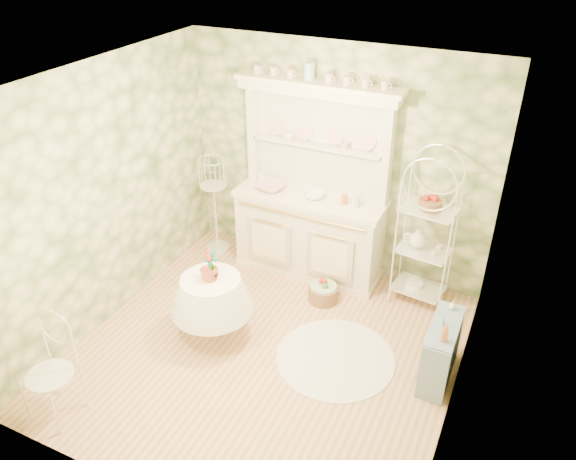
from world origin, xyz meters
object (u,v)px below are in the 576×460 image
at_px(bakers_rack, 426,236).
at_px(round_table, 213,308).
at_px(side_shelf, 440,352).
at_px(birdcage_stand, 215,203).
at_px(floor_basket, 323,292).
at_px(kitchen_dresser, 310,185).
at_px(cafe_chair, 51,381).

distance_m(bakers_rack, round_table, 2.37).
xyz_separation_m(side_shelf, round_table, (-2.23, -0.41, 0.05)).
bearing_deg(round_table, birdcage_stand, 120.22).
height_order(round_table, floor_basket, round_table).
distance_m(kitchen_dresser, birdcage_stand, 1.35).
height_order(side_shelf, floor_basket, side_shelf).
bearing_deg(cafe_chair, round_table, 61.52).
height_order(side_shelf, round_table, round_table).
height_order(side_shelf, birdcage_stand, birdcage_stand).
bearing_deg(side_shelf, kitchen_dresser, 144.54).
distance_m(bakers_rack, birdcage_stand, 2.62).
height_order(cafe_chair, floor_basket, cafe_chair).
xyz_separation_m(cafe_chair, birdcage_stand, (-0.16, 2.93, 0.28)).
bearing_deg(birdcage_stand, round_table, -59.78).
relative_size(side_shelf, floor_basket, 2.15).
relative_size(kitchen_dresser, floor_basket, 7.20).
distance_m(kitchen_dresser, round_table, 1.78).
bearing_deg(kitchen_dresser, birdcage_stand, -176.76).
bearing_deg(kitchen_dresser, bakers_rack, -0.68).
distance_m(round_table, floor_basket, 1.33).
xyz_separation_m(kitchen_dresser, bakers_rack, (1.35, -0.02, -0.31)).
bearing_deg(birdcage_stand, cafe_chair, -86.93).
height_order(round_table, cafe_chair, cafe_chair).
distance_m(side_shelf, floor_basket, 1.57).
xyz_separation_m(bakers_rack, round_table, (-1.76, -1.52, -0.48)).
xyz_separation_m(round_table, birdcage_stand, (-0.85, 1.46, 0.32)).
bearing_deg(cafe_chair, kitchen_dresser, 66.73).
height_order(side_shelf, cafe_chair, cafe_chair).
height_order(round_table, birdcage_stand, birdcage_stand).
xyz_separation_m(kitchen_dresser, cafe_chair, (-1.10, -3.00, -0.76)).
distance_m(kitchen_dresser, floor_basket, 1.22).
bearing_deg(side_shelf, cafe_chair, -151.01).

